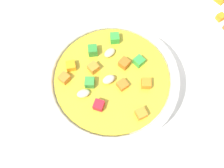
{
  "coord_description": "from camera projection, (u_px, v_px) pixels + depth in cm",
  "views": [
    {
      "loc": [
        11.27,
        9.8,
        38.85
      ],
      "look_at": [
        0.0,
        0.0,
        2.86
      ],
      "focal_mm": 41.63,
      "sensor_mm": 36.0,
      "label": 1
    }
  ],
  "objects": [
    {
      "name": "soup_bowl_main",
      "position": [
        112.0,
        83.0,
        0.39
      ],
      "size": [
        19.32,
        19.32,
        6.61
      ],
      "color": "white",
      "rests_on": "ground_plane"
    },
    {
      "name": "ground_plane",
      "position": [
        112.0,
        93.0,
        0.43
      ],
      "size": [
        140.0,
        140.0,
        2.0
      ],
      "primitive_type": "cube",
      "color": "silver"
    },
    {
      "name": "side_bowl_small",
      "position": [
        223.0,
        20.0,
        0.44
      ],
      "size": [
        11.27,
        11.27,
        5.92
      ],
      "color": "white",
      "rests_on": "ground_plane"
    }
  ]
}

